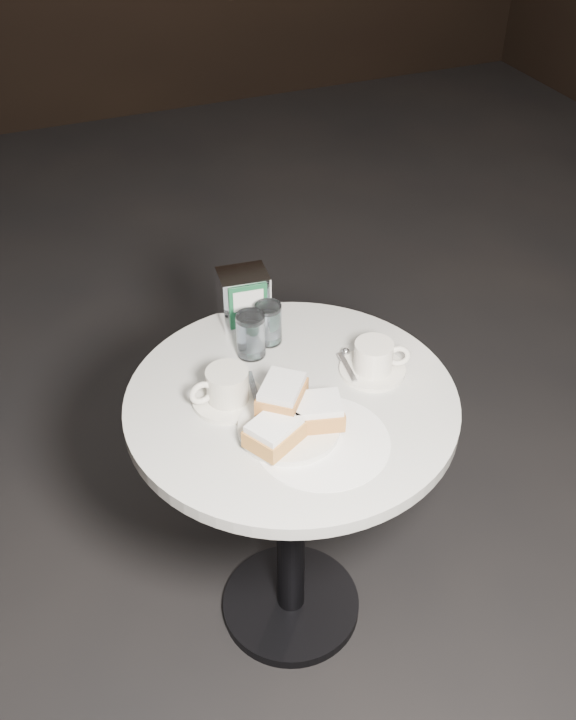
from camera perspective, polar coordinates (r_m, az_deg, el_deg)
The scene contains 9 objects.
ground at distance 2.24m, azimuth 0.20°, elevation -17.14°, with size 7.00×7.00×0.00m, color black.
cafe_table at distance 1.81m, azimuth 0.24°, elevation -7.38°, with size 0.70×0.70×0.74m.
sugar_spill at distance 1.58m, azimuth 2.45°, elevation -5.78°, with size 0.27×0.27×0.00m, color white.
beignet_plate at distance 1.57m, azimuth 0.17°, elevation -4.12°, with size 0.24×0.24×0.10m.
coffee_cup_left at distance 1.65m, azimuth -4.37°, elevation -2.04°, with size 0.17×0.16×0.08m.
coffee_cup_right at distance 1.73m, azimuth 6.13°, elevation 0.02°, with size 0.19×0.19×0.07m.
water_glass_left at distance 1.76m, azimuth -2.66°, elevation 1.75°, with size 0.07×0.07×0.10m.
water_glass_right at distance 1.80m, azimuth -1.40°, elevation 2.59°, with size 0.08×0.08×0.10m.
napkin_dispenser at distance 1.85m, azimuth -3.16°, elevation 4.48°, with size 0.12×0.10×0.13m.
Camera 1 is at (-0.48, -1.16, 1.85)m, focal length 40.00 mm.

